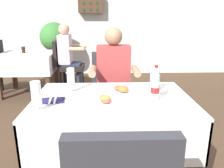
# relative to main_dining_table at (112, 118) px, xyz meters

# --- Properties ---
(back_wall) EXTENTS (11.00, 0.12, 3.16)m
(back_wall) POSITION_rel_main_dining_table_xyz_m (0.13, 3.92, 0.99)
(back_wall) COLOR silver
(back_wall) RESTS_ON ground
(main_dining_table) EXTENTS (1.22, 0.83, 0.76)m
(main_dining_table) POSITION_rel_main_dining_table_xyz_m (0.00, 0.00, 0.00)
(main_dining_table) COLOR white
(main_dining_table) RESTS_ON ground
(chair_far_diner_seat) EXTENTS (0.44, 0.50, 0.97)m
(chair_far_diner_seat) POSITION_rel_main_dining_table_xyz_m (0.00, 0.80, -0.03)
(chair_far_diner_seat) COLOR #2D2D33
(chair_far_diner_seat) RESTS_ON ground
(seated_diner_far) EXTENTS (0.50, 0.46, 1.26)m
(seated_diner_far) POSITION_rel_main_dining_table_xyz_m (0.04, 0.70, 0.13)
(seated_diner_far) COLOR #282D42
(seated_diner_far) RESTS_ON ground
(plate_near_camera) EXTENTS (0.22, 0.22, 0.06)m
(plate_near_camera) POSITION_rel_main_dining_table_xyz_m (-0.06, -0.13, 0.19)
(plate_near_camera) COLOR white
(plate_near_camera) RESTS_ON main_dining_table
(plate_far_diner) EXTENTS (0.25, 0.25, 0.07)m
(plate_far_diner) POSITION_rel_main_dining_table_xyz_m (0.07, 0.12, 0.20)
(plate_far_diner) COLOR white
(plate_far_diner) RESTS_ON main_dining_table
(beer_glass_left) EXTENTS (0.07, 0.07, 0.22)m
(beer_glass_left) POSITION_rel_main_dining_table_xyz_m (0.35, 0.12, 0.28)
(beer_glass_left) COLOR white
(beer_glass_left) RESTS_ON main_dining_table
(beer_glass_middle) EXTENTS (0.07, 0.07, 0.20)m
(beer_glass_middle) POSITION_rel_main_dining_table_xyz_m (-0.34, 0.15, 0.28)
(beer_glass_middle) COLOR white
(beer_glass_middle) RESTS_ON main_dining_table
(beer_glass_right) EXTENTS (0.07, 0.07, 0.20)m
(beer_glass_right) POSITION_rel_main_dining_table_xyz_m (-0.51, -0.24, 0.28)
(beer_glass_right) COLOR white
(beer_glass_right) RESTS_ON main_dining_table
(cola_bottle_primary) EXTENTS (0.06, 0.06, 0.27)m
(cola_bottle_primary) POSITION_rel_main_dining_table_xyz_m (0.31, -0.10, 0.29)
(cola_bottle_primary) COLOR silver
(cola_bottle_primary) RESTS_ON main_dining_table
(napkin_cutlery_set) EXTENTS (0.18, 0.19, 0.01)m
(napkin_cutlery_set) POSITION_rel_main_dining_table_xyz_m (-0.45, -0.06, 0.18)
(napkin_cutlery_set) COLOR #231E4C
(napkin_cutlery_set) RESTS_ON main_dining_table
(background_dining_table) EXTENTS (0.95, 0.81, 0.76)m
(background_dining_table) POSITION_rel_main_dining_table_xyz_m (-1.44, 2.36, -0.02)
(background_dining_table) COLOR white
(background_dining_table) RESTS_ON ground
(background_chair_right) EXTENTS (0.50, 0.44, 0.97)m
(background_chair_right) POSITION_rel_main_dining_table_xyz_m (-0.75, 2.36, -0.03)
(background_chair_right) COLOR black
(background_chair_right) RESTS_ON ground
(background_patron) EXTENTS (0.46, 0.50, 1.26)m
(background_patron) POSITION_rel_main_dining_table_xyz_m (-0.70, 2.36, 0.13)
(background_patron) COLOR #282D42
(background_patron) RESTS_ON ground
(background_table_tumbler) EXTENTS (0.06, 0.06, 0.11)m
(background_table_tumbler) POSITION_rel_main_dining_table_xyz_m (-1.50, 2.36, 0.23)
(background_table_tumbler) COLOR black
(background_table_tumbler) RESTS_ON background_dining_table
(potted_plant_corner) EXTENTS (0.63, 0.63, 1.27)m
(potted_plant_corner) POSITION_rel_main_dining_table_xyz_m (-1.15, 3.33, 0.25)
(potted_plant_corner) COLOR brown
(potted_plant_corner) RESTS_ON ground
(wall_bottle_rack) EXTENTS (0.56, 0.21, 0.42)m
(wall_bottle_rack) POSITION_rel_main_dining_table_xyz_m (-0.37, 3.76, 1.08)
(wall_bottle_rack) COLOR #472D1E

